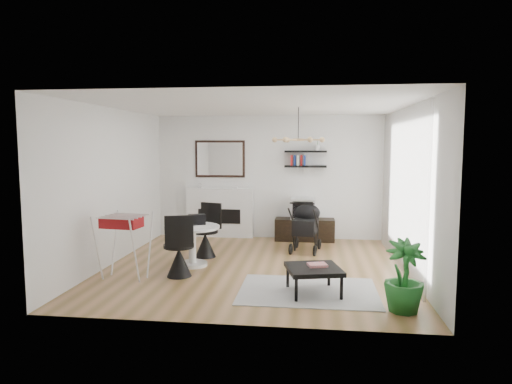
# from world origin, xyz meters

# --- Properties ---
(floor) EXTENTS (5.00, 5.00, 0.00)m
(floor) POSITION_xyz_m (0.00, 0.00, 0.00)
(floor) COLOR brown
(floor) RESTS_ON ground
(ceiling) EXTENTS (5.00, 5.00, 0.00)m
(ceiling) POSITION_xyz_m (0.00, 0.00, 2.70)
(ceiling) COLOR white
(ceiling) RESTS_ON wall_back
(wall_back) EXTENTS (5.00, 0.00, 5.00)m
(wall_back) POSITION_xyz_m (0.00, 2.50, 1.35)
(wall_back) COLOR white
(wall_back) RESTS_ON floor
(wall_left) EXTENTS (0.00, 5.00, 5.00)m
(wall_left) POSITION_xyz_m (-2.50, 0.00, 1.35)
(wall_left) COLOR white
(wall_left) RESTS_ON floor
(wall_right) EXTENTS (0.00, 5.00, 5.00)m
(wall_right) POSITION_xyz_m (2.50, 0.00, 1.35)
(wall_right) COLOR white
(wall_right) RESTS_ON floor
(sheer_curtain) EXTENTS (0.04, 3.60, 2.60)m
(sheer_curtain) POSITION_xyz_m (2.40, 0.20, 1.35)
(sheer_curtain) COLOR white
(sheer_curtain) RESTS_ON wall_right
(fireplace) EXTENTS (1.50, 0.17, 2.16)m
(fireplace) POSITION_xyz_m (-1.10, 2.42, 0.69)
(fireplace) COLOR white
(fireplace) RESTS_ON floor
(shelf_lower) EXTENTS (0.90, 0.25, 0.04)m
(shelf_lower) POSITION_xyz_m (0.80, 2.37, 1.60)
(shelf_lower) COLOR black
(shelf_lower) RESTS_ON wall_back
(shelf_upper) EXTENTS (0.90, 0.25, 0.04)m
(shelf_upper) POSITION_xyz_m (0.80, 2.37, 1.92)
(shelf_upper) COLOR black
(shelf_upper) RESTS_ON wall_back
(pendant_lamp) EXTENTS (0.90, 0.90, 0.10)m
(pendant_lamp) POSITION_xyz_m (0.70, 0.30, 2.15)
(pendant_lamp) COLOR tan
(pendant_lamp) RESTS_ON ceiling
(tv_console) EXTENTS (1.27, 0.44, 0.48)m
(tv_console) POSITION_xyz_m (0.80, 2.27, 0.24)
(tv_console) COLOR black
(tv_console) RESTS_ON floor
(crt_tv) EXTENTS (0.51, 0.44, 0.44)m
(crt_tv) POSITION_xyz_m (0.75, 2.26, 0.70)
(crt_tv) COLOR silver
(crt_tv) RESTS_ON tv_console
(dining_table) EXTENTS (0.94, 0.94, 0.69)m
(dining_table) POSITION_xyz_m (-1.08, -0.04, 0.45)
(dining_table) COLOR white
(dining_table) RESTS_ON floor
(laptop) EXTENTS (0.42, 0.35, 0.03)m
(laptop) POSITION_xyz_m (-1.15, -0.12, 0.70)
(laptop) COLOR black
(laptop) RESTS_ON dining_table
(black_bag) EXTENTS (0.33, 0.26, 0.17)m
(black_bag) POSITION_xyz_m (-1.04, 0.14, 0.77)
(black_bag) COLOR black
(black_bag) RESTS_ON dining_table
(newspaper) EXTENTS (0.40, 0.37, 0.01)m
(newspaper) POSITION_xyz_m (-0.89, -0.16, 0.69)
(newspaper) COLOR silver
(newspaper) RESTS_ON dining_table
(drinking_glass) EXTENTS (0.07, 0.07, 0.11)m
(drinking_glass) POSITION_xyz_m (-1.31, 0.10, 0.74)
(drinking_glass) COLOR white
(drinking_glass) RESTS_ON dining_table
(chair_far) EXTENTS (0.51, 0.53, 0.99)m
(chair_far) POSITION_xyz_m (-0.99, 0.60, 0.31)
(chair_far) COLOR black
(chair_far) RESTS_ON floor
(chair_near) EXTENTS (0.52, 0.53, 1.00)m
(chair_near) POSITION_xyz_m (-1.11, -0.70, 0.32)
(chair_near) COLOR black
(chair_near) RESTS_ON floor
(drying_rack) EXTENTS (0.74, 0.70, 1.00)m
(drying_rack) POSITION_xyz_m (-1.92, -0.91, 0.53)
(drying_rack) COLOR white
(drying_rack) RESTS_ON floor
(stroller) EXTENTS (0.63, 0.88, 1.02)m
(stroller) POSITION_xyz_m (0.84, 1.30, 0.44)
(stroller) COLOR black
(stroller) RESTS_ON floor
(rug) EXTENTS (1.94, 1.40, 0.01)m
(rug) POSITION_xyz_m (0.91, -1.19, 0.01)
(rug) COLOR #959595
(rug) RESTS_ON floor
(coffee_table) EXTENTS (0.86, 0.86, 0.37)m
(coffee_table) POSITION_xyz_m (0.98, -1.27, 0.34)
(coffee_table) COLOR black
(coffee_table) RESTS_ON rug
(magazines) EXTENTS (0.30, 0.26, 0.04)m
(magazines) POSITION_xyz_m (1.03, -1.22, 0.40)
(magazines) COLOR #DB3640
(magazines) RESTS_ON coffee_table
(potted_plant) EXTENTS (0.61, 0.61, 0.90)m
(potted_plant) POSITION_xyz_m (2.09, -1.82, 0.45)
(potted_plant) COLOR #1C6221
(potted_plant) RESTS_ON floor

